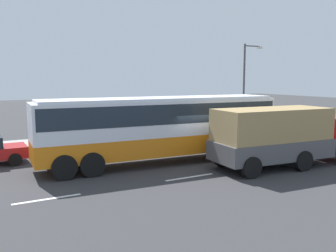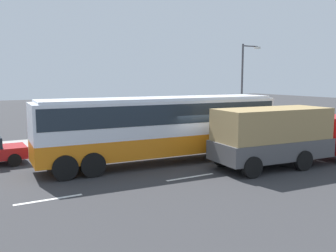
# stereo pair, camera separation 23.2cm
# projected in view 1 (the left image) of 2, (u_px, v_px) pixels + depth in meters

# --- Properties ---
(ground_plane) EXTENTS (120.00, 120.00, 0.00)m
(ground_plane) POSITION_uv_depth(u_px,v_px,m) (192.00, 162.00, 18.96)
(ground_plane) COLOR #333335
(sidewalk_curb) EXTENTS (80.00, 4.00, 0.15)m
(sidewalk_curb) POSITION_uv_depth(u_px,v_px,m) (128.00, 137.00, 26.37)
(sidewalk_curb) COLOR gray
(sidewalk_curb) RESTS_ON ground_plane
(lane_centreline) EXTENTS (29.33, 0.16, 0.01)m
(lane_centreline) POSITION_uv_depth(u_px,v_px,m) (129.00, 186.00, 14.64)
(lane_centreline) COLOR white
(lane_centreline) RESTS_ON ground_plane
(coach_bus) EXTENTS (12.61, 3.28, 3.34)m
(coach_bus) POSITION_uv_depth(u_px,v_px,m) (161.00, 122.00, 18.50)
(coach_bus) COLOR orange
(coach_bus) RESTS_ON ground_plane
(cargo_truck) EXTENTS (8.31, 3.08, 2.88)m
(cargo_truck) POSITION_uv_depth(u_px,v_px,m) (287.00, 135.00, 17.92)
(cargo_truck) COLOR red
(cargo_truck) RESTS_ON ground_plane
(pedestrian_near_curb) EXTENTS (0.32, 0.32, 1.79)m
(pedestrian_near_curb) POSITION_uv_depth(u_px,v_px,m) (153.00, 121.00, 26.62)
(pedestrian_near_curb) COLOR black
(pedestrian_near_curb) RESTS_ON sidewalk_curb
(street_lamp) EXTENTS (1.85, 0.24, 6.82)m
(street_lamp) POSITION_uv_depth(u_px,v_px,m) (246.00, 80.00, 29.37)
(street_lamp) COLOR #47474C
(street_lamp) RESTS_ON sidewalk_curb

